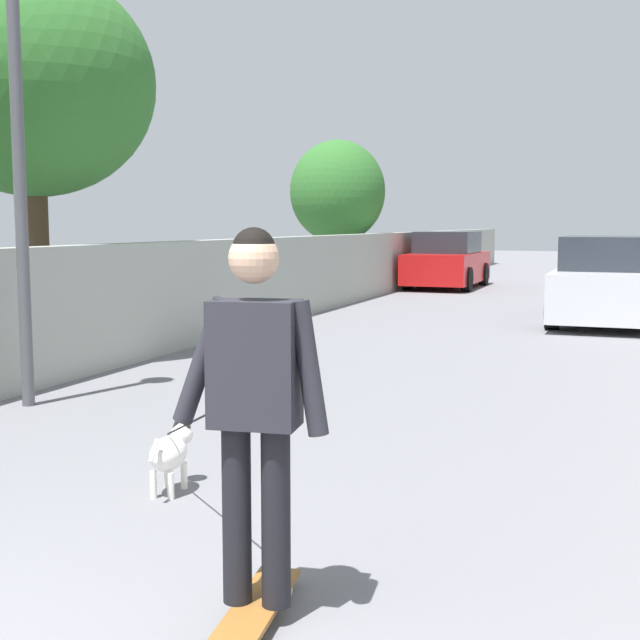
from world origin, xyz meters
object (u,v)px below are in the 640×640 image
Objects in this scene: car_far at (447,262)px; car_near at (606,283)px; tree_left_mid at (33,84)px; dog at (171,451)px; tree_left_far at (338,192)px; person_skateboarder at (255,388)px; lamp_post at (16,84)px; skateboard at (257,606)px.

car_near is at bearing -148.68° from car_far.
dog is (-4.24, -4.44, -3.24)m from tree_left_mid.
tree_left_mid is 11.54m from tree_left_far.
tree_left_far reaches higher than car_near.
tree_left_far is 8.40m from car_near.
tree_left_mid is at bearing 45.19° from person_skateboarder.
dog is (-1.84, -2.69, -2.78)m from lamp_post.
lamp_post reaches higher than car_far.
car_near is at bearing -4.64° from skateboard.
skateboard is at bearing -26.57° from person_skateboarder.
lamp_post is at bearing -143.85° from tree_left_mid.
dog is 0.43× the size of car_near.
car_far is at bearing 9.73° from skateboard.
tree_left_mid is 1.24× the size of car_far.
dog is 0.44× the size of car_far.
tree_left_mid is 14.50m from car_far.
lamp_post is 5.54m from person_skateboarder.
skateboard is at bearing 175.36° from car_near.
tree_left_far is 2.32× the size of person_skateboarder.
lamp_post is 5.49× the size of skateboard.
car_near is (12.49, -1.01, -0.35)m from person_skateboarder.
tree_left_mid is at bearing 179.82° from tree_left_far.
tree_left_mid is 3.01m from lamp_post.
tree_left_far reaches higher than person_skateboarder.
tree_left_mid is 6.06× the size of skateboard.
skateboard is at bearing -138.30° from dog.
car_near is (6.80, -6.75, -2.81)m from tree_left_mid.
tree_left_mid is 1.28× the size of tree_left_far.
person_skateboarder is at bearing 175.36° from car_near.
lamp_post is 4.29m from dog.
person_skateboarder is (-5.70, -5.74, -2.46)m from tree_left_mid.
dog is at bearing -124.45° from lamp_post.
lamp_post is at bearing 50.38° from person_skateboarder.
lamp_post reaches higher than skateboard.
skateboard is 0.47× the size of dog.
skateboard is 0.49× the size of person_skateboarder.
car_near and car_far have the same top height.
tree_left_far reaches higher than skateboard.
person_skateboarder is (-17.20, -5.70, -1.49)m from tree_left_far.
tree_left_mid is at bearing 170.48° from car_far.
car_far is (19.72, 3.38, 0.65)m from skateboard.
tree_left_far is 0.97× the size of car_far.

